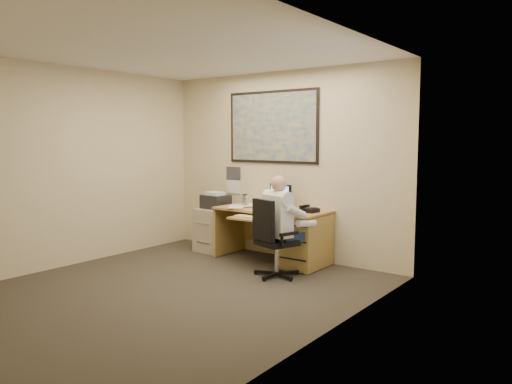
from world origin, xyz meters
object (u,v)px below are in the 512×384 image
Objects in this scene: office_chair at (276,255)px; person at (278,226)px; desk at (293,233)px; filing_cabinet at (216,225)px.

office_chair is 0.78× the size of person.
person reaches higher than desk.
person is (0.16, -0.61, 0.20)m from desk.
filing_cabinet is 0.93× the size of office_chair.
desk is at bearing 121.74° from person.
filing_cabinet is at bearing 179.45° from desk.
desk is 1.26× the size of person.
person is at bearing -74.93° from desk.
person is at bearing -17.46° from filing_cabinet.
person is (-0.01, 0.07, 0.35)m from office_chair.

